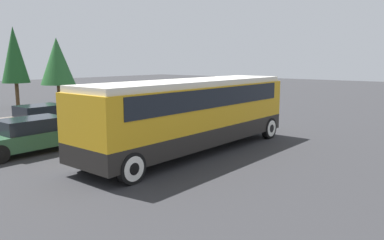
{
  "coord_description": "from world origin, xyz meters",
  "views": [
    {
      "loc": [
        -11.63,
        -9.6,
        3.76
      ],
      "look_at": [
        0.0,
        0.0,
        1.33
      ],
      "focal_mm": 35.0,
      "sensor_mm": 36.0,
      "label": 1
    }
  ],
  "objects_px": {
    "parked_car_near": "(35,135)",
    "parked_car_far": "(137,113)",
    "tour_bus": "(193,109)",
    "parked_car_mid": "(42,118)"
  },
  "relations": [
    {
      "from": "parked_car_near",
      "to": "parked_car_far",
      "type": "height_order",
      "value": "parked_car_near"
    },
    {
      "from": "tour_bus",
      "to": "parked_car_near",
      "type": "xyz_separation_m",
      "value": [
        -4.21,
        5.02,
        -1.07
      ]
    },
    {
      "from": "tour_bus",
      "to": "parked_car_mid",
      "type": "relative_size",
      "value": 2.53
    },
    {
      "from": "parked_car_far",
      "to": "parked_car_mid",
      "type": "bearing_deg",
      "value": 152.66
    },
    {
      "from": "tour_bus",
      "to": "parked_car_near",
      "type": "distance_m",
      "value": 6.64
    },
    {
      "from": "tour_bus",
      "to": "parked_car_far",
      "type": "bearing_deg",
      "value": 66.25
    },
    {
      "from": "tour_bus",
      "to": "parked_car_far",
      "type": "xyz_separation_m",
      "value": [
        2.97,
        6.75,
        -1.09
      ]
    },
    {
      "from": "parked_car_near",
      "to": "tour_bus",
      "type": "bearing_deg",
      "value": -50.01
    },
    {
      "from": "parked_car_mid",
      "to": "parked_car_far",
      "type": "relative_size",
      "value": 1.04
    },
    {
      "from": "tour_bus",
      "to": "parked_car_mid",
      "type": "bearing_deg",
      "value": 100.07
    }
  ]
}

